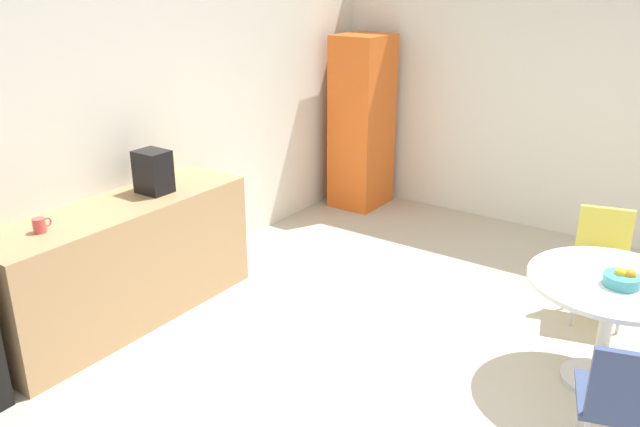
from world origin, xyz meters
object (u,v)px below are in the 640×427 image
object	(u,v)px
chair_navy	(625,398)
fruit_bowl	(622,279)
round_table	(610,302)
chair_yellow	(603,251)
coffee_maker	(153,172)
mug_white	(40,225)
locker_cabinet	(362,122)

from	to	relation	value
chair_navy	fruit_bowl	size ratio (longest dim) A/B	3.94
round_table	chair_yellow	world-z (taller)	chair_yellow
chair_navy	coffee_maker	distance (m)	3.41
chair_yellow	mug_white	distance (m)	3.93
chair_navy	coffee_maker	world-z (taller)	coffee_maker
locker_cabinet	mug_white	xyz separation A→B (m)	(-3.76, 0.09, 0.03)
chair_yellow	fruit_bowl	distance (m)	1.02
chair_yellow	chair_navy	distance (m)	1.84
chair_yellow	coffee_maker	xyz separation A→B (m)	(-1.71, 2.86, 0.54)
locker_cabinet	coffee_maker	world-z (taller)	locker_cabinet
locker_cabinet	chair_yellow	distance (m)	3.00
locker_cabinet	mug_white	size ratio (longest dim) A/B	14.25
round_table	coffee_maker	xyz separation A→B (m)	(-0.82, 3.10, 0.49)
chair_navy	mug_white	xyz separation A→B (m)	(-0.89, 3.36, 0.43)
round_table	mug_white	distance (m)	3.58
chair_yellow	chair_navy	xyz separation A→B (m)	(-1.77, -0.50, 0.00)
chair_yellow	chair_navy	world-z (taller)	same
round_table	fruit_bowl	distance (m)	0.21
chair_navy	fruit_bowl	world-z (taller)	same
locker_cabinet	chair_navy	world-z (taller)	locker_cabinet
chair_navy	coffee_maker	size ratio (longest dim) A/B	2.59
chair_yellow	fruit_bowl	world-z (taller)	same
fruit_bowl	mug_white	bearing A→B (deg)	118.65
mug_white	coffee_maker	distance (m)	0.96
locker_cabinet	coffee_maker	xyz separation A→B (m)	(-2.81, 0.10, 0.14)
round_table	coffee_maker	size ratio (longest dim) A/B	3.14
chair_yellow	mug_white	bearing A→B (deg)	132.98
locker_cabinet	coffee_maker	size ratio (longest dim) A/B	5.74
round_table	fruit_bowl	xyz separation A→B (m)	(-0.05, -0.05, 0.19)
round_table	coffee_maker	bearing A→B (deg)	104.80
fruit_bowl	coffee_maker	size ratio (longest dim) A/B	0.66
chair_yellow	coffee_maker	size ratio (longest dim) A/B	2.59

